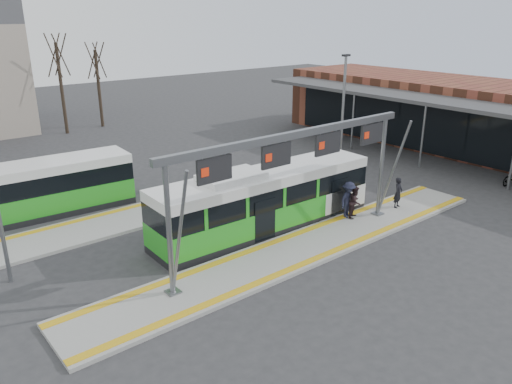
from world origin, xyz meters
TOP-DOWN VIEW (x-y plane):
  - ground at (0.00, 0.00)m, footprint 120.00×120.00m
  - platform_main at (0.00, 0.00)m, footprint 22.00×3.00m
  - platform_second at (-4.00, 8.00)m, footprint 20.00×3.00m
  - tactile_main at (0.00, 0.00)m, footprint 22.00×2.65m
  - tactile_second at (-4.00, 9.15)m, footprint 20.00×0.35m
  - gantry at (-0.35, 0.25)m, footprint 13.00×1.68m
  - station_building at (21.83, 4.00)m, footprint 11.50×32.00m
  - hero_bus at (0.05, 2.83)m, footprint 11.58×2.81m
  - bg_bus_green at (-8.61, 11.52)m, footprint 11.19×3.03m
  - passenger_a at (7.09, 0.26)m, footprint 0.66×0.51m
  - passenger_b at (4.26, 0.80)m, footprint 0.98×0.89m
  - passenger_c at (4.02, 1.03)m, footprint 1.29×0.87m
  - bicycle_d at (15.79, -1.71)m, footprint 1.72×0.68m
  - tree_left at (-0.10, 29.13)m, footprint 1.40×1.40m
  - tree_mid at (3.43, 29.86)m, footprint 1.40×1.40m
  - lamp_east at (8.36, 5.48)m, footprint 0.50×0.25m

SIDE VIEW (x-z plane):
  - ground at x=0.00m, z-range 0.00..0.00m
  - platform_main at x=0.00m, z-range 0.00..0.15m
  - platform_second at x=-4.00m, z-range 0.00..0.15m
  - tactile_main at x=0.00m, z-range 0.15..0.17m
  - tactile_second at x=-4.00m, z-range 0.15..0.17m
  - bicycle_d at x=15.79m, z-range 0.00..1.01m
  - passenger_a at x=7.09m, z-range 0.15..1.78m
  - passenger_b at x=4.26m, z-range 0.15..1.78m
  - passenger_c at x=4.02m, z-range 0.15..2.00m
  - bg_bus_green at x=-8.61m, z-range -0.02..2.75m
  - hero_bus at x=0.05m, z-range -0.13..3.03m
  - station_building at x=21.83m, z-range 0.03..5.03m
  - lamp_east at x=8.36m, z-range 0.24..7.86m
  - gantry at x=-0.35m, z-range 1.70..6.90m
  - tree_mid at x=3.43m, z-range 1.99..9.69m
  - tree_left at x=-0.10m, z-range 2.22..10.80m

